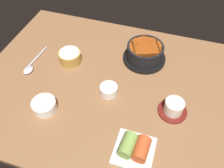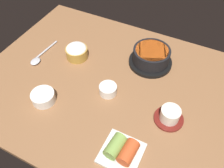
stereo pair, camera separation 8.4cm
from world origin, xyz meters
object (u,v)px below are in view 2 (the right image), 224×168
stone_pot (151,57)px  tea_cup_with_saucer (170,115)px  spoon (39,58)px  banchan_cup_center (108,89)px  rice_bowl (77,51)px  kimchi_plate (122,151)px  side_bowl_near (43,97)px

stone_pot → tea_cup_with_saucer: size_ratio=1.76×
spoon → banchan_cup_center: bearing=-5.1°
stone_pot → rice_bowl: stone_pot is taller
tea_cup_with_saucer → rice_bowl: bearing=164.0°
banchan_cup_center → kimchi_plate: kimchi_plate is taller
stone_pot → banchan_cup_center: (-8.39, -21.55, -1.69)cm
banchan_cup_center → spoon: bearing=174.9°
kimchi_plate → side_bowl_near: kimchi_plate is taller
tea_cup_with_saucer → banchan_cup_center: (-23.41, 1.17, -0.52)cm
stone_pot → spoon: (-42.63, -18.49, -2.96)cm
tea_cup_with_saucer → kimchi_plate: bearing=-116.6°
spoon → side_bowl_near: bearing=-46.8°
rice_bowl → spoon: rice_bowl is taller
stone_pot → side_bowl_near: bearing=-127.9°
tea_cup_with_saucer → kimchi_plate: (-9.03, -18.02, -0.21)cm
rice_bowl → spoon: 16.33cm
stone_pot → banchan_cup_center: 23.18cm
spoon → stone_pot: bearing=23.4°
tea_cup_with_saucer → spoon: (-57.65, 4.23, -1.79)cm
rice_bowl → tea_cup_with_saucer: 45.64cm
stone_pot → spoon: size_ratio=1.03×
banchan_cup_center → spoon: 34.40cm
banchan_cup_center → spoon: (-34.24, 3.06, -1.27)cm
kimchi_plate → side_bowl_near: 33.71cm
stone_pot → spoon: 46.56cm
rice_bowl → spoon: (-13.80, -8.37, -2.52)cm
rice_bowl → banchan_cup_center: size_ratio=1.41×
side_bowl_near → kimchi_plate: bearing=-10.0°
banchan_cup_center → kimchi_plate: 23.98cm
side_bowl_near → tea_cup_with_saucer: bearing=16.1°
side_bowl_near → stone_pot: bearing=52.1°
stone_pot → spoon: bearing=-156.6°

